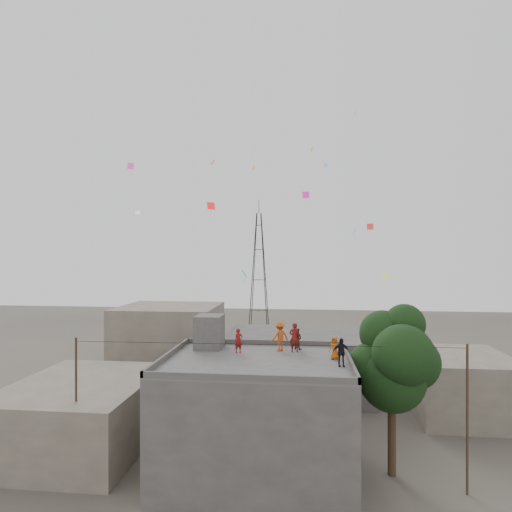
% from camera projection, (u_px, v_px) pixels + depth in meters
% --- Properties ---
extents(ground, '(140.00, 140.00, 0.00)m').
position_uv_depth(ground, '(257.00, 472.00, 23.12)').
color(ground, '#423E36').
rests_on(ground, ground).
extents(main_building, '(10.00, 8.00, 6.10)m').
position_uv_depth(main_building, '(257.00, 416.00, 23.11)').
color(main_building, '#454340').
rests_on(main_building, ground).
extents(parapet, '(10.00, 8.00, 0.30)m').
position_uv_depth(parapet, '(257.00, 357.00, 23.10)').
color(parapet, '#454340').
rests_on(parapet, main_building).
extents(stair_head_box, '(1.60, 1.80, 2.00)m').
position_uv_depth(stair_head_box, '(209.00, 332.00, 26.03)').
color(stair_head_box, '#454340').
rests_on(stair_head_box, main_building).
extents(neighbor_west, '(8.00, 10.00, 4.00)m').
position_uv_depth(neighbor_west, '(83.00, 414.00, 26.30)').
color(neighbor_west, '#62584D').
rests_on(neighbor_west, ground).
extents(neighbor_north, '(12.00, 9.00, 5.00)m').
position_uv_depth(neighbor_north, '(297.00, 363.00, 36.81)').
color(neighbor_north, '#454340').
rests_on(neighbor_north, ground).
extents(neighbor_northwest, '(9.00, 8.00, 7.00)m').
position_uv_depth(neighbor_northwest, '(169.00, 343.00, 40.10)').
color(neighbor_northwest, '#62584D').
rests_on(neighbor_northwest, ground).
extents(neighbor_east, '(7.00, 8.00, 4.40)m').
position_uv_depth(neighbor_east, '(460.00, 385.00, 31.53)').
color(neighbor_east, '#62584D').
rests_on(neighbor_east, ground).
extents(tree, '(4.90, 4.60, 9.10)m').
position_uv_depth(tree, '(395.00, 361.00, 22.90)').
color(tree, black).
rests_on(tree, ground).
extents(utility_line, '(20.12, 0.62, 7.40)m').
position_uv_depth(utility_line, '(264.00, 410.00, 21.81)').
color(utility_line, black).
rests_on(utility_line, ground).
extents(transmission_tower, '(2.97, 2.97, 20.01)m').
position_uv_depth(transmission_tower, '(259.00, 273.00, 63.30)').
color(transmission_tower, black).
rests_on(transmission_tower, ground).
extents(person_red_adult, '(0.63, 0.42, 1.69)m').
position_uv_depth(person_red_adult, '(294.00, 337.00, 25.01)').
color(person_red_adult, maroon).
rests_on(person_red_adult, main_building).
extents(person_orange_child, '(0.71, 0.66, 1.22)m').
position_uv_depth(person_orange_child, '(334.00, 348.00, 23.18)').
color(person_orange_child, '#B65214').
rests_on(person_orange_child, main_building).
extents(person_dark_child, '(0.75, 0.69, 1.25)m').
position_uv_depth(person_dark_child, '(297.00, 339.00, 25.73)').
color(person_dark_child, black).
rests_on(person_dark_child, main_building).
extents(person_dark_adult, '(0.87, 0.42, 1.44)m').
position_uv_depth(person_dark_adult, '(341.00, 352.00, 21.74)').
color(person_dark_adult, black).
rests_on(person_dark_adult, main_building).
extents(person_orange_adult, '(1.27, 1.13, 1.71)m').
position_uv_depth(person_orange_adult, '(280.00, 336.00, 25.30)').
color(person_orange_adult, '#BE4D15').
rests_on(person_orange_adult, main_building).
extents(person_red_child, '(0.61, 0.56, 1.39)m').
position_uv_depth(person_red_child, '(239.00, 341.00, 24.76)').
color(person_red_child, maroon).
rests_on(person_red_child, main_building).
extents(kites, '(18.97, 17.66, 12.91)m').
position_uv_depth(kites, '(280.00, 202.00, 30.07)').
color(kites, red).
rests_on(kites, ground).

